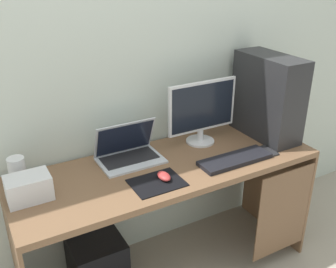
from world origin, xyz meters
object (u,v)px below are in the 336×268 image
Objects in this scene: projector at (29,188)px; keyboard at (235,159)px; speaker at (17,171)px; mouse_left at (164,176)px; pc_tower at (268,97)px; cell_phone at (267,151)px; monitor at (202,111)px; laptop at (129,152)px; subwoofer at (97,261)px.

keyboard is (1.06, -0.18, -0.05)m from projector.
speaker reaches higher than mouse_left.
pc_tower reaches higher than keyboard.
projector is at bearing 172.07° from cell_phone.
laptop is (-0.47, 0.02, -0.16)m from monitor.
keyboard is at bearing -31.42° from laptop.
monitor is 2.23× the size of projector.
keyboard is 3.23× the size of cell_phone.
pc_tower is 0.49m from keyboard.
subwoofer is at bearing 164.07° from cell_phone.
subwoofer is at bearing -10.36° from speaker.
subwoofer is at bearing 140.22° from mouse_left.
pc_tower is at bearing 11.90° from mouse_left.
laptop reaches higher than projector.
mouse_left reaches higher than keyboard.
mouse_left is 0.32× the size of subwoofer.
pc_tower reaches higher than cell_phone.
monitor is 4.66× the size of mouse_left.
monitor is 1.06× the size of keyboard.
keyboard reaches higher than subwoofer.
speaker is 0.34× the size of keyboard.
speaker is (-0.58, 0.03, 0.03)m from laptop.
laptop is 2.41× the size of speaker.
subwoofer is (-0.74, 0.28, -0.61)m from keyboard.
pc_tower reaches higher than monitor.
mouse_left is 0.74× the size of cell_phone.
monitor is at bearing -2.65° from speaker.
cell_phone is (-0.14, -0.19, -0.25)m from pc_tower.
monitor is 1.04m from projector.
cell_phone is (0.23, -0.00, -0.01)m from keyboard.
pc_tower is 5.28× the size of mouse_left.
speaker is 0.16m from projector.
cell_phone is at bearing -1.80° from mouse_left.
keyboard is at bearing -2.64° from mouse_left.
pc_tower is at bearing -4.45° from subwoofer.
cell_phone reaches higher than subwoofer.
cell_phone is (1.29, -0.18, -0.05)m from projector.
mouse_left is at bearing 177.36° from keyboard.
laptop is 1.72× the size of projector.
laptop is at bearing -3.30° from speaker.
speaker is 1.13m from keyboard.
laptop reaches higher than cell_phone.
subwoofer is (-0.24, -0.03, -0.64)m from laptop.
pc_tower is 1.69× the size of subwoofer.
cell_phone is at bearing -15.93° from subwoofer.
keyboard is at bearing 179.77° from cell_phone.
mouse_left reaches higher than subwoofer.
monitor is 0.50m from laptop.
speaker is at bearing 162.54° from keyboard.
monitor reaches higher than cell_phone.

